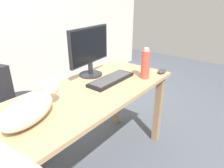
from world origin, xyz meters
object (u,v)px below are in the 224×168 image
at_px(cat, 30,107).
at_px(water_bottle, 146,64).
at_px(office_chair, 17,117).
at_px(monitor, 90,50).
at_px(keyboard, 111,79).
at_px(computer_mouse, 162,71).

xyz_separation_m(cat, water_bottle, (0.95, -0.17, 0.04)).
xyz_separation_m(office_chair, monitor, (0.53, -0.40, 0.56)).
height_order(monitor, keyboard, monitor).
bearing_deg(monitor, cat, -162.00).
xyz_separation_m(computer_mouse, water_bottle, (-0.20, 0.06, 0.10)).
xyz_separation_m(keyboard, cat, (-0.72, -0.01, 0.07)).
bearing_deg(cat, monitor, 18.00).
distance_m(cat, water_bottle, 0.96).
xyz_separation_m(office_chair, water_bottle, (0.76, -0.81, 0.45)).
distance_m(office_chair, keyboard, 0.89).
xyz_separation_m(office_chair, cat, (-0.18, -0.63, 0.41)).
height_order(monitor, computer_mouse, monitor).
relative_size(keyboard, water_bottle, 1.71).
height_order(monitor, water_bottle, monitor).
bearing_deg(keyboard, computer_mouse, -29.52).
distance_m(cat, computer_mouse, 1.17).
height_order(cat, water_bottle, water_bottle).
relative_size(office_chair, cat, 1.60).
height_order(computer_mouse, water_bottle, water_bottle).
relative_size(monitor, water_bottle, 1.86).
bearing_deg(keyboard, office_chair, 130.27).
relative_size(monitor, cat, 0.81).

